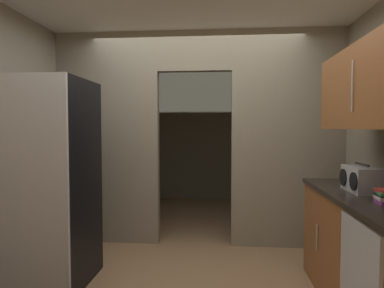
{
  "coord_description": "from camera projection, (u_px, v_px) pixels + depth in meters",
  "views": [
    {
      "loc": [
        0.3,
        -2.82,
        1.41
      ],
      "look_at": [
        -0.02,
        0.83,
        1.24
      ],
      "focal_mm": 31.8,
      "sensor_mm": 36.0,
      "label": 1
    }
  ],
  "objects": [
    {
      "name": "kitchen_overhead_slab",
      "position": [
        190.0,
        0.0,
        3.16
      ],
      "size": [
        3.86,
        6.56,
        0.06
      ],
      "primitive_type": "cube",
      "color": "silver"
    },
    {
      "name": "kitchen_partition",
      "position": [
        197.0,
        133.0,
        4.11
      ],
      "size": [
        3.46,
        0.12,
        2.58
      ],
      "color": "gray",
      "rests_on": "ground"
    },
    {
      "name": "adjoining_room_shell",
      "position": [
        205.0,
        135.0,
        5.97
      ],
      "size": [
        3.46,
        2.72,
        2.58
      ],
      "color": "gray",
      "rests_on": "ground"
    },
    {
      "name": "refrigerator",
      "position": [
        44.0,
        182.0,
        3.07
      ],
      "size": [
        0.8,
        0.79,
        1.85
      ],
      "color": "black",
      "rests_on": "ground"
    },
    {
      "name": "lower_cabinet_run",
      "position": [
        374.0,
        259.0,
        2.48
      ],
      "size": [
        0.62,
        1.78,
        0.92
      ],
      "color": "brown",
      "rests_on": "ground"
    },
    {
      "name": "upper_cabinet_counterside",
      "position": [
        379.0,
        86.0,
        2.43
      ],
      "size": [
        0.36,
        1.6,
        0.62
      ],
      "color": "brown"
    },
    {
      "name": "boombox",
      "position": [
        361.0,
        179.0,
        2.64
      ],
      "size": [
        0.21,
        0.36,
        0.22
      ],
      "color": "#B2B2B7",
      "rests_on": "lower_cabinet_run"
    }
  ]
}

